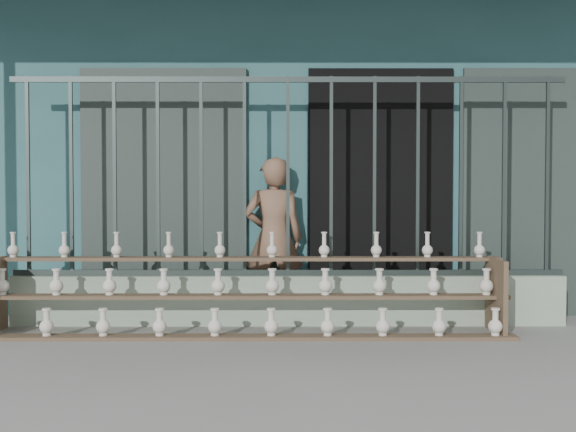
{
  "coord_description": "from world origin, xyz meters",
  "views": [
    {
      "loc": [
        -0.02,
        -5.23,
        1.22
      ],
      "look_at": [
        0.0,
        1.0,
        1.0
      ],
      "focal_mm": 45.0,
      "sensor_mm": 36.0,
      "label": 1
    }
  ],
  "objects": [
    {
      "name": "ground",
      "position": [
        0.0,
        0.0,
        0.0
      ],
      "size": [
        60.0,
        60.0,
        0.0
      ],
      "primitive_type": "plane",
      "color": "slate"
    },
    {
      "name": "workshop_building",
      "position": [
        0.0,
        4.23,
        1.62
      ],
      "size": [
        7.4,
        6.6,
        3.21
      ],
      "color": "#2A5559",
      "rests_on": "ground"
    },
    {
      "name": "parapet_wall",
      "position": [
        0.0,
        1.3,
        0.23
      ],
      "size": [
        5.0,
        0.2,
        0.45
      ],
      "primitive_type": "cube",
      "color": "#8EA089",
      "rests_on": "ground"
    },
    {
      "name": "security_fence",
      "position": [
        -0.0,
        1.3,
        1.35
      ],
      "size": [
        5.0,
        0.04,
        1.8
      ],
      "color": "#283330",
      "rests_on": "parapet_wall"
    },
    {
      "name": "shelf_rack",
      "position": [
        -0.37,
        0.89,
        0.36
      ],
      "size": [
        4.5,
        0.68,
        0.85
      ],
      "color": "brown",
      "rests_on": "ground"
    },
    {
      "name": "elderly_woman",
      "position": [
        -0.13,
        1.63,
        0.77
      ],
      "size": [
        0.56,
        0.37,
        1.54
      ],
      "primitive_type": "imported",
      "rotation": [
        0.0,
        0.0,
        3.14
      ],
      "color": "brown",
      "rests_on": "ground"
    }
  ]
}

